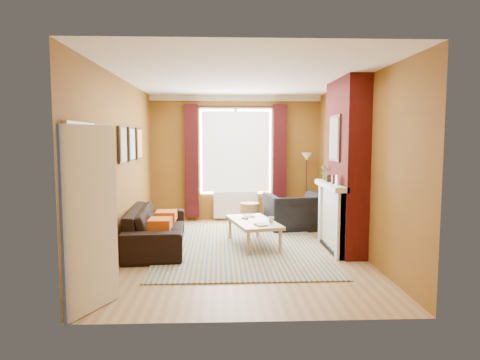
# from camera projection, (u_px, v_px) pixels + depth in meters

# --- Properties ---
(ground) EXTENTS (5.50, 5.50, 0.00)m
(ground) POSITION_uv_depth(u_px,v_px,m) (241.00, 251.00, 7.06)
(ground) COLOR olive
(ground) RESTS_ON ground
(room_walls) EXTENTS (3.82, 5.54, 2.83)m
(room_walls) POSITION_uv_depth(u_px,v_px,m) (278.00, 166.00, 7.22)
(room_walls) COLOR brown
(room_walls) RESTS_ON ground
(striped_rug) EXTENTS (2.77, 3.81, 0.02)m
(striped_rug) POSITION_uv_depth(u_px,v_px,m) (241.00, 246.00, 7.33)
(striped_rug) COLOR #305F85
(striped_rug) RESTS_ON ground
(sofa) EXTENTS (1.08, 2.38, 0.68)m
(sofa) POSITION_uv_depth(u_px,v_px,m) (157.00, 227.00, 7.27)
(sofa) COLOR black
(sofa) RESTS_ON ground
(armchair) EXTENTS (1.26, 1.14, 0.73)m
(armchair) POSITION_uv_depth(u_px,v_px,m) (294.00, 212.00, 8.69)
(armchair) COLOR black
(armchair) RESTS_ON ground
(coffee_table) EXTENTS (0.95, 1.45, 0.44)m
(coffee_table) POSITION_uv_depth(u_px,v_px,m) (253.00, 223.00, 7.33)
(coffee_table) COLOR tan
(coffee_table) RESTS_ON ground
(wicker_stool) EXTENTS (0.48, 0.48, 0.50)m
(wicker_stool) POSITION_uv_depth(u_px,v_px,m) (250.00, 215.00, 8.94)
(wicker_stool) COLOR olive
(wicker_stool) RESTS_ON ground
(floor_lamp) EXTENTS (0.29, 0.29, 1.53)m
(floor_lamp) POSITION_uv_depth(u_px,v_px,m) (307.00, 168.00, 9.39)
(floor_lamp) COLOR black
(floor_lamp) RESTS_ON ground
(book_a) EXTENTS (0.25, 0.29, 0.02)m
(book_a) POSITION_uv_depth(u_px,v_px,m) (256.00, 225.00, 6.90)
(book_a) COLOR #999999
(book_a) RESTS_ON coffee_table
(book_b) EXTENTS (0.21, 0.27, 0.02)m
(book_b) POSITION_uv_depth(u_px,v_px,m) (244.00, 216.00, 7.73)
(book_b) COLOR #999999
(book_b) RESTS_ON coffee_table
(mug) EXTENTS (0.11, 0.11, 0.09)m
(mug) POSITION_uv_depth(u_px,v_px,m) (271.00, 219.00, 7.18)
(mug) COLOR #999999
(mug) RESTS_ON coffee_table
(tv_remote) EXTENTS (0.12, 0.15, 0.02)m
(tv_remote) POSITION_uv_depth(u_px,v_px,m) (245.00, 218.00, 7.49)
(tv_remote) COLOR #232325
(tv_remote) RESTS_ON coffee_table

